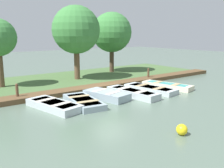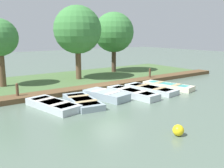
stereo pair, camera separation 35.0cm
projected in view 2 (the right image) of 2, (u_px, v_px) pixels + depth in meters
name	position (u px, v px, depth m)	size (l,w,h in m)	color
ground_plane	(110.00, 94.00, 15.50)	(80.00, 80.00, 0.00)	#566B5B
shore_bank	(73.00, 80.00, 19.45)	(8.00, 24.00, 0.16)	#476638
dock_walkway	(97.00, 87.00, 16.69)	(1.15, 23.89, 0.28)	brown
rowboat_0	(53.00, 105.00, 12.42)	(3.38, 1.84, 0.37)	#B2BCC1
rowboat_1	(83.00, 101.00, 13.10)	(3.29, 1.70, 0.33)	#8C9EA8
rowboat_2	(106.00, 95.00, 14.23)	(2.88, 1.72, 0.44)	#8C9EA8
rowboat_3	(132.00, 93.00, 14.79)	(3.60, 1.33, 0.40)	#B2BCC1
rowboat_4	(151.00, 89.00, 15.98)	(3.65, 1.62, 0.34)	#B2BCC1
rowboat_5	(168.00, 86.00, 16.97)	(3.60, 1.74, 0.34)	beige
mooring_post_near	(17.00, 92.00, 13.76)	(0.16, 0.16, 1.00)	brown
mooring_post_far	(150.00, 74.00, 19.56)	(0.16, 0.16, 1.00)	brown
buoy	(178.00, 130.00, 9.08)	(0.42, 0.42, 0.42)	yellow
park_tree_left	(77.00, 30.00, 18.87)	(3.63, 3.63, 5.76)	brown
park_tree_center	(114.00, 32.00, 22.56)	(3.60, 3.60, 5.57)	#4C3828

